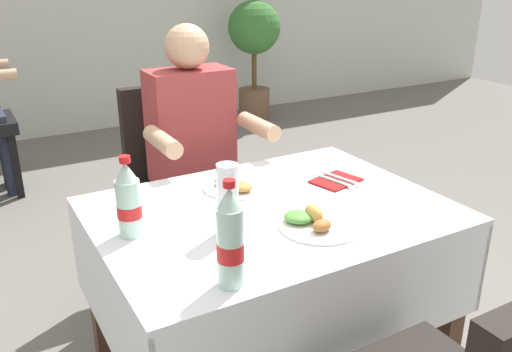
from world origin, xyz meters
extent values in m
cube|color=white|center=(-0.10, 0.01, 0.72)|extent=(1.14, 0.84, 0.02)
cube|color=white|center=(-0.10, -0.40, 0.55)|extent=(1.14, 0.02, 0.32)
cube|color=white|center=(-0.10, 0.43, 0.55)|extent=(1.14, 0.02, 0.32)
cube|color=white|center=(-0.66, 0.01, 0.55)|extent=(0.02, 0.84, 0.32)
cube|color=white|center=(0.47, 0.01, 0.55)|extent=(0.02, 0.84, 0.32)
cube|color=#472D1E|center=(0.41, -0.35, 0.36)|extent=(0.07, 0.07, 0.71)
cube|color=#472D1E|center=(-0.61, 0.37, 0.36)|extent=(0.07, 0.07, 0.71)
cube|color=#472D1E|center=(0.41, 0.37, 0.36)|extent=(0.07, 0.07, 0.71)
cube|color=black|center=(-0.10, 0.73, 0.49)|extent=(0.44, 0.44, 0.08)
cube|color=black|center=(-0.10, 0.98, 0.75)|extent=(0.42, 0.06, 0.44)
cube|color=black|center=(-0.27, 0.56, 0.23)|extent=(0.04, 0.04, 0.45)
cube|color=black|center=(0.07, 0.56, 0.23)|extent=(0.04, 0.04, 0.45)
cube|color=black|center=(-0.27, 0.90, 0.23)|extent=(0.04, 0.04, 0.45)
cube|color=black|center=(0.07, 0.90, 0.23)|extent=(0.04, 0.04, 0.45)
cylinder|color=#282D42|center=(-0.13, 0.53, 0.23)|extent=(0.10, 0.10, 0.45)
cylinder|color=#282D42|center=(0.03, 0.53, 0.23)|extent=(0.10, 0.10, 0.45)
cube|color=#282D42|center=(-0.05, 0.69, 0.51)|extent=(0.34, 0.36, 0.12)
cube|color=#9E3838|center=(-0.05, 0.77, 0.82)|extent=(0.36, 0.20, 0.50)
sphere|color=tan|center=(-0.05, 0.77, 1.17)|extent=(0.19, 0.19, 0.19)
cylinder|color=tan|center=(-0.27, 0.54, 0.85)|extent=(0.07, 0.26, 0.07)
cylinder|color=tan|center=(0.16, 0.54, 0.85)|extent=(0.07, 0.26, 0.07)
cylinder|color=white|center=(-0.04, -0.18, 0.74)|extent=(0.25, 0.25, 0.01)
ellipsoid|color=#4C8E38|center=(-0.09, -0.14, 0.76)|extent=(0.12, 0.12, 0.03)
ellipsoid|color=#99602D|center=(-0.06, -0.22, 0.76)|extent=(0.08, 0.06, 0.04)
ellipsoid|color=gold|center=(-0.04, -0.15, 0.77)|extent=(0.05, 0.09, 0.05)
cylinder|color=white|center=(-0.12, 0.22, 0.74)|extent=(0.24, 0.24, 0.01)
ellipsoid|color=#99602D|center=(-0.15, 0.24, 0.76)|extent=(0.09, 0.09, 0.03)
ellipsoid|color=#B77A38|center=(-0.13, 0.17, 0.76)|extent=(0.11, 0.12, 0.03)
cylinder|color=white|center=(-0.30, -0.08, 0.74)|extent=(0.07, 0.07, 0.01)
cylinder|color=white|center=(-0.30, -0.08, 0.76)|extent=(0.02, 0.02, 0.03)
cylinder|color=white|center=(-0.30, -0.08, 0.86)|extent=(0.06, 0.06, 0.18)
cylinder|color=#C68928|center=(-0.30, -0.08, 0.84)|extent=(0.06, 0.06, 0.15)
cylinder|color=silver|center=(-0.42, -0.33, 0.84)|extent=(0.07, 0.07, 0.21)
cylinder|color=red|center=(-0.42, -0.33, 0.83)|extent=(0.07, 0.07, 0.05)
cone|color=silver|center=(-0.42, -0.33, 0.97)|extent=(0.06, 0.06, 0.05)
cylinder|color=red|center=(-0.42, -0.33, 1.01)|extent=(0.03, 0.03, 0.02)
cylinder|color=silver|center=(-0.55, 0.06, 0.82)|extent=(0.07, 0.07, 0.17)
cylinder|color=red|center=(-0.55, 0.06, 0.81)|extent=(0.07, 0.07, 0.04)
cone|color=silver|center=(-0.55, 0.06, 0.94)|extent=(0.06, 0.06, 0.05)
cylinder|color=red|center=(-0.55, 0.06, 0.97)|extent=(0.03, 0.03, 0.02)
cube|color=maroon|center=(0.23, 0.09, 0.74)|extent=(0.20, 0.17, 0.01)
cube|color=silver|center=(0.22, 0.09, 0.75)|extent=(0.06, 0.19, 0.01)
cube|color=silver|center=(0.25, 0.10, 0.75)|extent=(0.06, 0.19, 0.01)
cube|color=black|center=(-0.66, 2.38, 0.23)|extent=(0.04, 0.04, 0.45)
cube|color=black|center=(-0.66, 2.72, 0.23)|extent=(0.04, 0.04, 0.45)
cylinder|color=#282D42|center=(-0.69, 2.47, 0.23)|extent=(0.10, 0.10, 0.45)
cylinder|color=#282D42|center=(-0.69, 2.63, 0.23)|extent=(0.10, 0.10, 0.45)
cylinder|color=brown|center=(1.71, 3.33, 0.16)|extent=(0.31, 0.31, 0.32)
cylinder|color=brown|center=(1.71, 3.33, 0.52)|extent=(0.05, 0.05, 0.40)
sphere|color=#387533|center=(1.71, 3.33, 0.92)|extent=(0.51, 0.51, 0.51)
camera|label=1|loc=(-0.94, -1.37, 1.48)|focal=37.85mm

